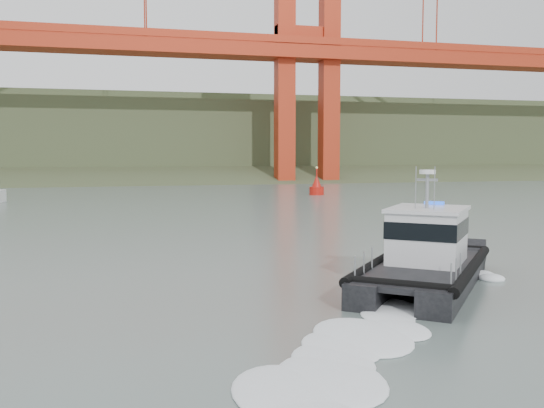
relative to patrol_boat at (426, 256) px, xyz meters
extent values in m
plane|color=slate|center=(-1.42, 3.89, -1.18)|extent=(400.00, 400.00, 0.00)
cube|color=#323F24|center=(-1.42, 95.89, -1.18)|extent=(500.00, 44.72, 16.25)
cube|color=#323F24|center=(-1.42, 123.89, 4.82)|extent=(500.00, 70.00, 18.00)
cube|color=#323F24|center=(-1.42, 148.89, 9.82)|extent=(500.00, 60.00, 16.00)
cube|color=#A82B14|center=(-1.42, 78.89, 20.82)|extent=(260.00, 6.00, 2.20)
cube|color=black|center=(-1.01, 0.65, -0.81)|extent=(7.11, 8.24, 1.06)
cube|color=black|center=(0.83, -0.87, -0.81)|extent=(7.11, 8.24, 1.06)
cube|color=black|center=(-0.37, -0.45, -0.39)|extent=(8.10, 8.74, 0.22)
cube|color=silver|center=(0.19, 0.23, 0.74)|extent=(4.08, 4.15, 2.04)
cube|color=black|center=(0.19, 0.23, 1.10)|extent=(4.16, 4.23, 0.66)
cube|color=silver|center=(0.19, 0.23, 1.83)|extent=(4.33, 4.40, 0.14)
cylinder|color=gray|center=(0.02, 0.03, 2.55)|extent=(0.14, 0.14, 1.59)
cylinder|color=white|center=(0.02, 0.03, 3.31)|extent=(0.62, 0.62, 0.16)
cylinder|color=#B3140C|center=(12.47, 49.79, -0.79)|extent=(1.78, 1.78, 1.19)
cone|color=#B3140C|center=(12.47, 49.79, 0.40)|extent=(1.39, 1.39, 1.78)
cylinder|color=#B3140C|center=(12.47, 49.79, 1.59)|extent=(0.16, 0.16, 0.99)
sphere|color=#E5D87F|center=(12.47, 49.79, 2.18)|extent=(0.30, 0.30, 0.30)
camera|label=1|loc=(-11.76, -21.19, 4.06)|focal=40.00mm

